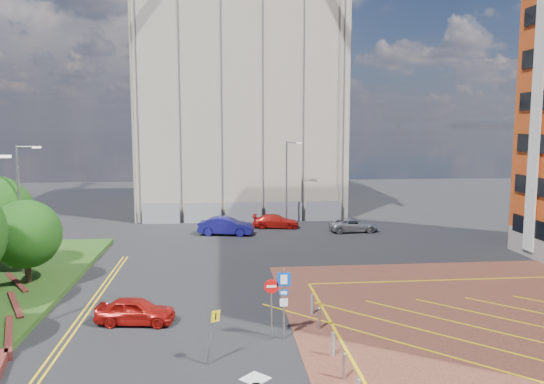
{
  "coord_description": "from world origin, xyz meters",
  "views": [
    {
      "loc": [
        -2.21,
        -21.44,
        9.44
      ],
      "look_at": [
        0.38,
        5.03,
        6.11
      ],
      "focal_mm": 35.0,
      "sensor_mm": 36.0,
      "label": 1
    }
  ],
  "objects": [
    {
      "name": "car_red_back",
      "position": [
        2.87,
        26.87,
        0.62
      ],
      "size": [
        4.52,
        2.42,
        1.24
      ],
      "primitive_type": "imported",
      "rotation": [
        0.0,
        0.0,
        1.41
      ],
      "color": "red",
      "rests_on": "ground"
    },
    {
      "name": "construction_building",
      "position": [
        0.0,
        40.0,
        11.0
      ],
      "size": [
        21.2,
        19.2,
        22.0
      ],
      "primitive_type": "cube",
      "color": "#A89D8A",
      "rests_on": "ground"
    },
    {
      "name": "warning_sign",
      "position": [
        -2.61,
        -1.24,
        1.43
      ],
      "size": [
        0.6,
        0.39,
        2.25
      ],
      "color": "#9EA0A8",
      "rests_on": "ground"
    },
    {
      "name": "tree_c",
      "position": [
        -13.5,
        10.0,
        3.19
      ],
      "size": [
        4.0,
        4.0,
        4.9
      ],
      "color": "#3D2B1C",
      "rests_on": "grass_bed"
    },
    {
      "name": "lamp_left_far",
      "position": [
        -14.42,
        12.0,
        4.66
      ],
      "size": [
        1.53,
        0.16,
        8.0
      ],
      "color": "#9EA0A8",
      "rests_on": "grass_bed"
    },
    {
      "name": "ground",
      "position": [
        0.0,
        0.0,
        0.0
      ],
      "size": [
        140.0,
        140.0,
        0.0
      ],
      "primitive_type": "plane",
      "color": "black",
      "rests_on": "ground"
    },
    {
      "name": "retaining_wall",
      "position": [
        -11.8,
        2.0,
        0.2
      ],
      "size": [
        6.06,
        20.33,
        0.4
      ],
      "color": "maroon",
      "rests_on": "ground"
    },
    {
      "name": "construction_fence",
      "position": [
        1.0,
        30.0,
        1.0
      ],
      "size": [
        21.6,
        0.06,
        2.0
      ],
      "primitive_type": "cube",
      "color": "gray",
      "rests_on": "ground"
    },
    {
      "name": "sign_cluster",
      "position": [
        0.3,
        0.98,
        1.95
      ],
      "size": [
        1.17,
        0.12,
        3.2
      ],
      "color": "#9EA0A8",
      "rests_on": "ground"
    },
    {
      "name": "car_silver_back",
      "position": [
        9.62,
        24.35,
        0.61
      ],
      "size": [
        4.44,
        2.17,
        1.21
      ],
      "primitive_type": "imported",
      "rotation": [
        0.0,
        0.0,
        1.61
      ],
      "color": "#9A9AA0",
      "rests_on": "ground"
    },
    {
      "name": "bollard_row",
      "position": [
        2.3,
        -1.67,
        0.47
      ],
      "size": [
        0.14,
        11.14,
        0.9
      ],
      "color": "#9EA0A8",
      "rests_on": "forecourt"
    },
    {
      "name": "lamp_back",
      "position": [
        4.08,
        28.0,
        4.36
      ],
      "size": [
        1.53,
        0.16,
        8.0
      ],
      "color": "#9EA0A8",
      "rests_on": "ground"
    },
    {
      "name": "car_blue_back",
      "position": [
        -1.79,
        24.1,
        0.78
      ],
      "size": [
        4.96,
        2.54,
        1.56
      ],
      "primitive_type": "imported",
      "rotation": [
        0.0,
        0.0,
        1.37
      ],
      "color": "navy",
      "rests_on": "ground"
    },
    {
      "name": "car_red_left",
      "position": [
        -6.35,
        3.55,
        0.64
      ],
      "size": [
        3.93,
        1.99,
        1.28
      ],
      "primitive_type": "imported",
      "rotation": [
        0.0,
        0.0,
        1.44
      ],
      "color": "#A8130E",
      "rests_on": "ground"
    }
  ]
}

